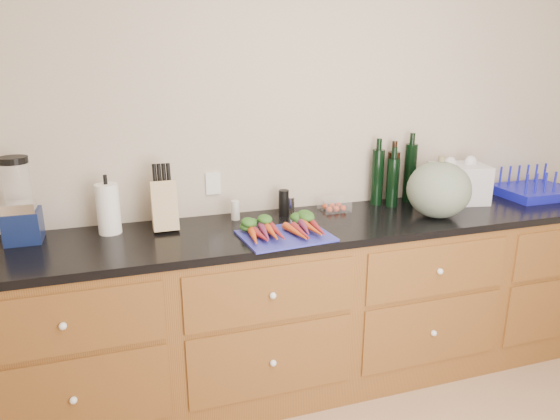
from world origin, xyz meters
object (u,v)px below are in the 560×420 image
object	(u,v)px
cutting_board	(285,236)
paper_towel	(108,209)
tomato_box	(334,204)
blender_appliance	(20,205)
dish_rack	(534,189)
carrots	(283,227)
knife_block	(164,205)
squash	(439,190)

from	to	relation	value
cutting_board	paper_towel	size ratio (longest dim) A/B	1.69
paper_towel	tomato_box	world-z (taller)	paper_towel
cutting_board	blender_appliance	world-z (taller)	blender_appliance
paper_towel	dish_rack	bearing A→B (deg)	-1.81
carrots	blender_appliance	xyz separation A→B (m)	(-1.19, 0.27, 0.14)
knife_block	dish_rack	xyz separation A→B (m)	(2.27, -0.06, -0.08)
dish_rack	squash	bearing A→B (deg)	-167.56
paper_towel	dish_rack	world-z (taller)	paper_towel
carrots	dish_rack	world-z (taller)	dish_rack
carrots	blender_appliance	size ratio (longest dim) A/B	0.97
dish_rack	tomato_box	bearing A→B (deg)	176.12
cutting_board	knife_block	world-z (taller)	knife_block
cutting_board	carrots	world-z (taller)	carrots
squash	dish_rack	size ratio (longest dim) A/B	0.77
cutting_board	dish_rack	world-z (taller)	dish_rack
cutting_board	squash	xyz separation A→B (m)	(0.89, 0.05, 0.15)
paper_towel	tomato_box	bearing A→B (deg)	0.47
tomato_box	knife_block	bearing A→B (deg)	-178.18
squash	paper_towel	size ratio (longest dim) A/B	1.37
carrots	tomato_box	size ratio (longest dim) A/B	2.47
cutting_board	tomato_box	bearing A→B (deg)	39.40
carrots	squash	world-z (taller)	squash
squash	blender_appliance	distance (m)	2.10
cutting_board	dish_rack	bearing A→B (deg)	7.91
squash	carrots	bearing A→B (deg)	-179.32
tomato_box	dish_rack	bearing A→B (deg)	-3.88
knife_block	tomato_box	distance (m)	0.95
cutting_board	blender_appliance	bearing A→B (deg)	165.09
carrots	cutting_board	bearing A→B (deg)	-90.00
blender_appliance	knife_block	world-z (taller)	blender_appliance
squash	dish_rack	xyz separation A→B (m)	(0.84, 0.19, -0.11)
squash	blender_appliance	xyz separation A→B (m)	(-2.08, 0.26, 0.02)
squash	knife_block	size ratio (longest dim) A/B	1.37
squash	paper_towel	distance (m)	1.72
blender_appliance	tomato_box	size ratio (longest dim) A/B	2.55
tomato_box	paper_towel	bearing A→B (deg)	-179.53
carrots	paper_towel	bearing A→B (deg)	161.16
blender_appliance	paper_towel	distance (m)	0.39
blender_appliance	dish_rack	size ratio (longest dim) A/B	0.92
squash	paper_towel	world-z (taller)	squash
cutting_board	dish_rack	xyz separation A→B (m)	(1.73, 0.24, 0.04)
squash	paper_towel	bearing A→B (deg)	171.12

